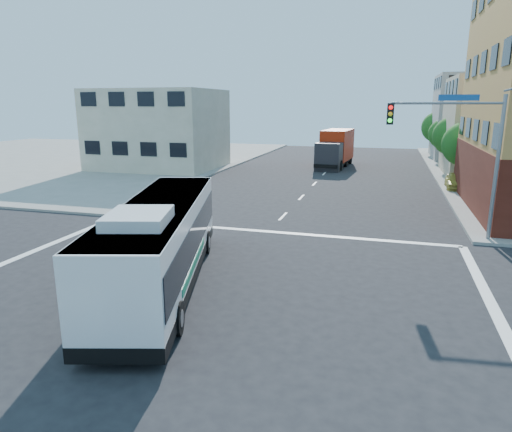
# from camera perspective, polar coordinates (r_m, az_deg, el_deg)

# --- Properties ---
(ground) EXTENTS (120.00, 120.00, 0.00)m
(ground) POSITION_cam_1_polar(r_m,az_deg,el_deg) (15.65, -7.44, -11.09)
(ground) COLOR black
(ground) RESTS_ON ground
(sidewalk_nw) EXTENTS (50.00, 50.00, 0.15)m
(sidewalk_nw) POSITION_cam_1_polar(r_m,az_deg,el_deg) (63.31, -24.33, 6.73)
(sidewalk_nw) COLOR gray
(sidewalk_nw) RESTS_ON ground
(building_east_far) EXTENTS (12.06, 10.06, 10.00)m
(building_east_far) POSITION_cam_1_polar(r_m,az_deg,el_deg) (61.98, 27.01, 10.92)
(building_east_far) COLOR #9E9D98
(building_east_far) RESTS_ON ground
(building_west) EXTENTS (12.06, 10.06, 8.00)m
(building_west) POSITION_cam_1_polar(r_m,az_deg,el_deg) (48.70, -12.08, 10.52)
(building_west) COLOR beige
(building_west) RESTS_ON ground
(signal_mast_ne) EXTENTS (7.91, 1.13, 8.07)m
(signal_mast_ne) POSITION_cam_1_polar(r_m,az_deg,el_deg) (23.86, 24.24, 8.83)
(signal_mast_ne) COLOR slate
(signal_mast_ne) RESTS_ON ground
(street_tree_a) EXTENTS (3.60, 3.60, 5.53)m
(street_tree_a) POSITION_cam_1_polar(r_m,az_deg,el_deg) (41.45, 24.80, 8.46)
(street_tree_a) COLOR #3C2715
(street_tree_a) RESTS_ON ground
(street_tree_b) EXTENTS (3.80, 3.80, 5.79)m
(street_tree_b) POSITION_cam_1_polar(r_m,az_deg,el_deg) (49.35, 23.50, 9.44)
(street_tree_b) COLOR #3C2715
(street_tree_b) RESTS_ON ground
(street_tree_c) EXTENTS (3.40, 3.40, 5.29)m
(street_tree_c) POSITION_cam_1_polar(r_m,az_deg,el_deg) (57.30, 22.52, 9.69)
(street_tree_c) COLOR #3C2715
(street_tree_c) RESTS_ON ground
(street_tree_d) EXTENTS (4.00, 4.00, 6.03)m
(street_tree_d) POSITION_cam_1_polar(r_m,az_deg,el_deg) (65.23, 21.83, 10.50)
(street_tree_d) COLOR #3C2715
(street_tree_d) RESTS_ON ground
(transit_bus) EXTENTS (5.60, 12.00, 3.48)m
(transit_bus) POSITION_cam_1_polar(r_m,az_deg,el_deg) (16.96, -11.73, -3.12)
(transit_bus) COLOR black
(transit_bus) RESTS_ON ground
(box_truck) EXTENTS (3.26, 8.80, 3.88)m
(box_truck) POSITION_cam_1_polar(r_m,az_deg,el_deg) (49.82, 9.87, 8.23)
(box_truck) COLOR black
(box_truck) RESTS_ON ground
(parked_car) EXTENTS (1.72, 3.96, 1.33)m
(parked_car) POSITION_cam_1_polar(r_m,az_deg,el_deg) (39.18, 23.77, 4.00)
(parked_car) COLOR gold
(parked_car) RESTS_ON ground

